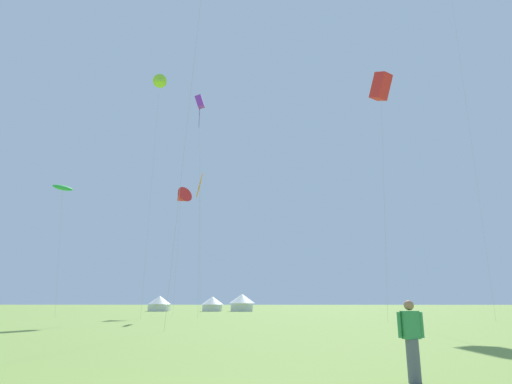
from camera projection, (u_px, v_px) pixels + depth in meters
name	position (u px, v px, depth m)	size (l,w,h in m)	color
kite_red_box	(381.00, 86.00, 44.17)	(2.76, 3.45, 24.52)	red
kite_green_parafoil	(63.00, 188.00, 49.61)	(2.55, 2.60, 14.80)	green
kite_red_delta	(181.00, 198.00, 57.64)	(3.31, 3.78, 16.47)	red
kite_orange_diamond	(200.00, 185.00, 49.66)	(1.07, 3.83, 16.20)	orange
kite_purple_box	(200.00, 102.00, 62.89)	(2.14, 2.97, 30.91)	purple
kite_lime_delta	(160.00, 81.00, 50.39)	(2.07, 3.42, 27.69)	#99DB2D
person_spectator	(412.00, 342.00, 9.49)	(0.57, 0.34, 1.73)	#565B66
festival_tent_right	(160.00, 303.00, 74.01)	(3.92, 3.92, 2.55)	white
festival_tent_center	(213.00, 303.00, 73.69)	(3.77, 3.77, 2.45)	white
festival_tent_left	(242.00, 302.00, 73.57)	(4.44, 4.44, 2.89)	white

